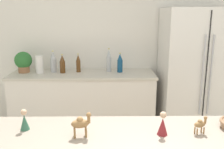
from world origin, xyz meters
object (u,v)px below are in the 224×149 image
camel_figurine (200,124)px  wise_man_figurine_crimson (163,125)px  camel_figurine_second (81,123)px  back_bottle_0 (78,63)px  back_bottle_4 (120,63)px  back_bottle_2 (109,61)px  paper_towel_roll (39,65)px  back_bottle_3 (53,62)px  wise_man_figurine_purple (24,121)px  potted_plant (23,61)px  back_bottle_1 (62,64)px  refrigerator (195,75)px

camel_figurine → wise_man_figurine_crimson: bearing=-177.2°
camel_figurine → camel_figurine_second: camel_figurine_second is taller
wise_man_figurine_crimson → back_bottle_0: bearing=111.3°
back_bottle_0 → back_bottle_4: size_ratio=0.96×
back_bottle_2 → wise_man_figurine_crimson: back_bottle_2 is taller
paper_towel_roll → back_bottle_3: bearing=20.5°
paper_towel_roll → camel_figurine: 2.43m
back_bottle_3 → back_bottle_4: size_ratio=1.11×
back_bottle_4 → camel_figurine_second: size_ratio=1.71×
back_bottle_4 → wise_man_figurine_crimson: bearing=-84.6°
camel_figurine_second → wise_man_figurine_purple: (-0.38, 0.10, -0.03)m
potted_plant → paper_towel_roll: (0.23, -0.05, -0.04)m
potted_plant → camel_figurine_second: (1.01, -1.97, -0.02)m
back_bottle_0 → back_bottle_4: back_bottle_4 is taller
back_bottle_3 → camel_figurine_second: bearing=-73.2°
back_bottle_0 → back_bottle_3: (-0.35, 0.01, 0.02)m
paper_towel_roll → camel_figurine: paper_towel_roll is taller
back_bottle_0 → paper_towel_roll: bearing=-173.8°
back_bottle_0 → wise_man_figurine_crimson: size_ratio=1.67×
camel_figurine → camel_figurine_second: 0.76m
back_bottle_2 → back_bottle_1: bearing=-173.8°
back_bottle_0 → wise_man_figurine_crimson: bearing=-68.7°
back_bottle_1 → back_bottle_2: bearing=6.2°
back_bottle_3 → wise_man_figurine_crimson: back_bottle_3 is taller
potted_plant → back_bottle_3: size_ratio=0.97×
camel_figurine → back_bottle_1: bearing=122.7°
back_bottle_2 → back_bottle_4: (0.15, -0.04, -0.03)m
paper_towel_roll → potted_plant: bearing=168.1°
back_bottle_2 → camel_figurine: size_ratio=2.84×
paper_towel_roll → camel_figurine_second: 2.07m
wise_man_figurine_purple → back_bottle_0: bearing=85.9°
potted_plant → back_bottle_2: 1.18m
back_bottle_1 → camel_figurine: 2.26m
refrigerator → back_bottle_1: refrigerator is taller
back_bottle_1 → paper_towel_roll: bearing=-177.1°
camel_figurine_second → wise_man_figurine_purple: size_ratio=1.11×
paper_towel_roll → camel_figurine_second: size_ratio=1.51×
potted_plant → back_bottle_0: bearing=0.6°
back_bottle_0 → wise_man_figurine_purple: 1.88m
camel_figurine_second → back_bottle_4: bearing=80.5°
back_bottle_0 → back_bottle_3: back_bottle_3 is taller
refrigerator → back_bottle_3: (-1.95, 0.14, 0.16)m
back_bottle_2 → back_bottle_4: back_bottle_2 is taller
potted_plant → wise_man_figurine_purple: 1.97m
back_bottle_0 → wise_man_figurine_crimson: (0.76, -1.96, -0.02)m
potted_plant → back_bottle_0: (0.76, 0.01, -0.03)m
potted_plant → wise_man_figurine_crimson: 2.47m
back_bottle_0 → back_bottle_4: (0.58, -0.01, 0.00)m
back_bottle_2 → back_bottle_4: size_ratio=1.21×
paper_towel_roll → wise_man_figurine_crimson: size_ratio=1.54×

